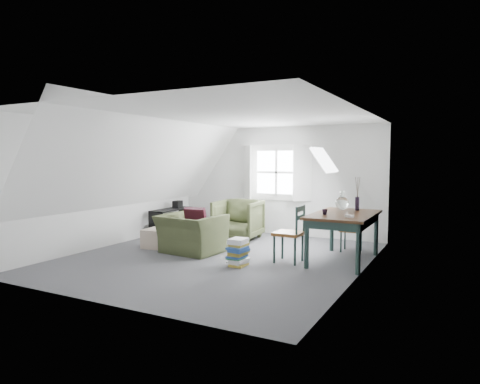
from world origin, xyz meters
The scene contains 24 objects.
floor centered at (0.00, 0.00, 0.00)m, with size 5.50×5.50×0.00m, color #48494D.
ceiling centered at (0.00, 0.00, 2.50)m, with size 5.50×5.50×0.00m, color white.
wall_back centered at (0.00, 2.75, 1.25)m, with size 5.00×5.00×0.00m, color silver.
wall_front centered at (0.00, -2.75, 1.25)m, with size 5.00×5.00×0.00m, color silver.
wall_left centered at (-2.50, 0.00, 1.25)m, with size 5.50×5.50×0.00m, color silver.
wall_right centered at (2.50, 0.00, 1.25)m, with size 5.50×5.50×0.00m, color silver.
slope_left centered at (-1.55, 0.00, 1.78)m, with size 5.50×5.50×0.00m, color white.
slope_right centered at (1.55, 0.00, 1.78)m, with size 5.50×5.50×0.00m, color white.
dormer_window centered at (0.00, 2.68, 1.45)m, with size 1.71×0.35×1.30m.
skylight centered at (1.55, 1.30, 1.75)m, with size 0.55×0.75×0.04m, color white.
armchair_near centered at (-0.64, 0.12, 0.00)m, with size 1.11×0.97×0.72m, color #3A4225.
armchair_far centered at (-0.50, 1.73, 0.00)m, with size 0.93×0.95×0.87m, color #3A4225.
throw_pillow centered at (-0.64, 0.27, 0.64)m, with size 0.40×0.11×0.40m, color #3A0F1C.
ottoman centered at (-1.47, 0.24, 0.19)m, with size 0.56×0.56×0.37m, color tan.
dining_table centered at (2.07, 0.77, 0.72)m, with size 1.00×1.67×0.83m.
demijohn centered at (1.92, 1.22, 0.97)m, with size 0.24×0.24×0.34m.
vase_twigs centered at (2.17, 1.32, 0.97)m, with size 0.08×0.09×0.61m.
cup centered at (1.82, 0.47, 0.83)m, with size 0.10×0.10×0.09m, color black.
paper_box centered at (2.27, 0.32, 0.85)m, with size 0.12×0.08×0.04m, color white.
dining_chair_far centered at (2.00, 1.59, 0.43)m, with size 0.38×0.38×0.82m.
dining_chair_near centered at (1.28, 0.30, 0.51)m, with size 0.46×0.46×0.98m.
media_shelf centered at (-2.16, 1.51, 0.27)m, with size 0.39×1.18×0.60m.
electronics_box centered at (-2.16, 1.80, 0.68)m, with size 0.16×0.22×0.18m, color black.
magazine_stack centered at (0.60, -0.33, 0.23)m, with size 0.34×0.40×0.45m.
Camera 1 is at (3.85, -6.49, 1.77)m, focal length 32.00 mm.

